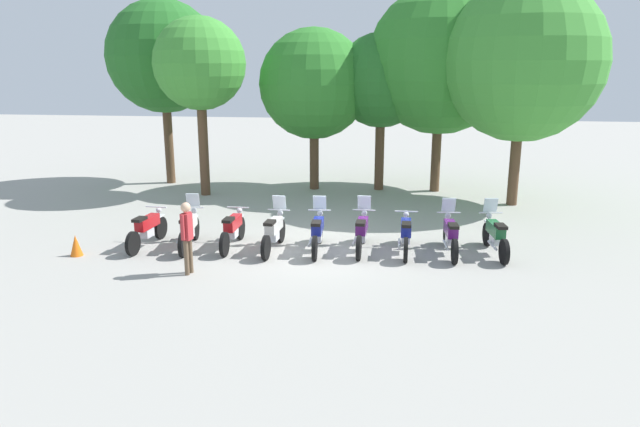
{
  "coord_description": "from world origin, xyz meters",
  "views": [
    {
      "loc": [
        2.06,
        -14.6,
        4.78
      ],
      "look_at": [
        0.0,
        0.5,
        0.9
      ],
      "focal_mm": 32.7,
      "sensor_mm": 36.0,
      "label": 1
    }
  ],
  "objects_px": {
    "motorcycle_5": "(362,232)",
    "person_0": "(187,232)",
    "motorcycle_3": "(274,231)",
    "tree_2": "(314,84)",
    "motorcycle_8": "(495,235)",
    "motorcycle_1": "(189,229)",
    "motorcycle_0": "(147,229)",
    "tree_3": "(381,81)",
    "motorcycle_7": "(450,235)",
    "tree_1": "(199,65)",
    "tree_5": "(523,61)",
    "tree_4": "(441,61)",
    "motorcycle_6": "(406,234)",
    "traffic_cone": "(76,245)",
    "tree_0": "(163,57)",
    "motorcycle_2": "(233,229)",
    "motorcycle_4": "(317,232)"
  },
  "relations": [
    {
      "from": "motorcycle_0",
      "to": "tree_2",
      "type": "relative_size",
      "value": 0.35
    },
    {
      "from": "person_0",
      "to": "tree_4",
      "type": "relative_size",
      "value": 0.23
    },
    {
      "from": "motorcycle_3",
      "to": "motorcycle_6",
      "type": "distance_m",
      "value": 3.47
    },
    {
      "from": "motorcycle_5",
      "to": "person_0",
      "type": "height_order",
      "value": "person_0"
    },
    {
      "from": "motorcycle_1",
      "to": "tree_2",
      "type": "relative_size",
      "value": 0.35
    },
    {
      "from": "motorcycle_8",
      "to": "motorcycle_1",
      "type": "bearing_deg",
      "value": 86.28
    },
    {
      "from": "tree_2",
      "to": "tree_5",
      "type": "bearing_deg",
      "value": -13.7
    },
    {
      "from": "person_0",
      "to": "motorcycle_2",
      "type": "bearing_deg",
      "value": -89.74
    },
    {
      "from": "motorcycle_5",
      "to": "person_0",
      "type": "distance_m",
      "value": 4.6
    },
    {
      "from": "motorcycle_7",
      "to": "motorcycle_3",
      "type": "bearing_deg",
      "value": 90.83
    },
    {
      "from": "traffic_cone",
      "to": "motorcycle_5",
      "type": "bearing_deg",
      "value": 11.3
    },
    {
      "from": "person_0",
      "to": "tree_0",
      "type": "bearing_deg",
      "value": -54.31
    },
    {
      "from": "motorcycle_3",
      "to": "person_0",
      "type": "height_order",
      "value": "person_0"
    },
    {
      "from": "motorcycle_5",
      "to": "tree_2",
      "type": "xyz_separation_m",
      "value": [
        -2.4,
        7.77,
        3.57
      ]
    },
    {
      "from": "motorcycle_3",
      "to": "tree_2",
      "type": "height_order",
      "value": "tree_2"
    },
    {
      "from": "motorcycle_7",
      "to": "tree_1",
      "type": "height_order",
      "value": "tree_1"
    },
    {
      "from": "motorcycle_2",
      "to": "tree_5",
      "type": "distance_m",
      "value": 11.31
    },
    {
      "from": "motorcycle_1",
      "to": "motorcycle_0",
      "type": "bearing_deg",
      "value": 86.52
    },
    {
      "from": "motorcycle_7",
      "to": "tree_0",
      "type": "bearing_deg",
      "value": 49.85
    },
    {
      "from": "motorcycle_1",
      "to": "motorcycle_6",
      "type": "distance_m",
      "value": 5.79
    },
    {
      "from": "motorcycle_3",
      "to": "motorcycle_5",
      "type": "distance_m",
      "value": 2.33
    },
    {
      "from": "motorcycle_1",
      "to": "traffic_cone",
      "type": "relative_size",
      "value": 3.97
    },
    {
      "from": "tree_1",
      "to": "tree_4",
      "type": "distance_m",
      "value": 8.89
    },
    {
      "from": "motorcycle_2",
      "to": "motorcycle_7",
      "type": "bearing_deg",
      "value": -87.83
    },
    {
      "from": "motorcycle_1",
      "to": "tree_5",
      "type": "distance_m",
      "value": 12.28
    },
    {
      "from": "tree_3",
      "to": "motorcycle_1",
      "type": "bearing_deg",
      "value": -119.77
    },
    {
      "from": "tree_2",
      "to": "motorcycle_2",
      "type": "bearing_deg",
      "value": -97.61
    },
    {
      "from": "motorcycle_4",
      "to": "motorcycle_6",
      "type": "height_order",
      "value": "motorcycle_4"
    },
    {
      "from": "motorcycle_5",
      "to": "motorcycle_8",
      "type": "height_order",
      "value": "same"
    },
    {
      "from": "tree_3",
      "to": "tree_4",
      "type": "xyz_separation_m",
      "value": [
        2.18,
        -0.01,
        0.74
      ]
    },
    {
      "from": "motorcycle_6",
      "to": "traffic_cone",
      "type": "relative_size",
      "value": 3.98
    },
    {
      "from": "motorcycle_0",
      "to": "tree_4",
      "type": "bearing_deg",
      "value": -39.87
    },
    {
      "from": "person_0",
      "to": "tree_0",
      "type": "relative_size",
      "value": 0.23
    },
    {
      "from": "motorcycle_1",
      "to": "traffic_cone",
      "type": "xyz_separation_m",
      "value": [
        -2.65,
        -1.1,
        -0.24
      ]
    },
    {
      "from": "tree_5",
      "to": "motorcycle_7",
      "type": "bearing_deg",
      "value": -113.7
    },
    {
      "from": "motorcycle_3",
      "to": "tree_1",
      "type": "distance_m",
      "value": 8.7
    },
    {
      "from": "tree_2",
      "to": "tree_5",
      "type": "distance_m",
      "value": 7.58
    },
    {
      "from": "motorcycle_0",
      "to": "motorcycle_8",
      "type": "height_order",
      "value": "motorcycle_8"
    },
    {
      "from": "motorcycle_1",
      "to": "tree_3",
      "type": "height_order",
      "value": "tree_3"
    },
    {
      "from": "motorcycle_6",
      "to": "tree_0",
      "type": "bearing_deg",
      "value": 49.84
    },
    {
      "from": "motorcycle_3",
      "to": "tree_0",
      "type": "distance_m",
      "value": 11.5
    },
    {
      "from": "tree_0",
      "to": "tree_2",
      "type": "xyz_separation_m",
      "value": [
        6.15,
        -0.41,
        -1.03
      ]
    },
    {
      "from": "motorcycle_0",
      "to": "tree_2",
      "type": "bearing_deg",
      "value": -18.27
    },
    {
      "from": "person_0",
      "to": "tree_3",
      "type": "distance_m",
      "value": 11.58
    },
    {
      "from": "traffic_cone",
      "to": "motorcycle_4",
      "type": "bearing_deg",
      "value": 11.78
    },
    {
      "from": "motorcycle_6",
      "to": "traffic_cone",
      "type": "xyz_separation_m",
      "value": [
        -8.43,
        -1.44,
        -0.23
      ]
    },
    {
      "from": "motorcycle_8",
      "to": "person_0",
      "type": "height_order",
      "value": "person_0"
    },
    {
      "from": "tree_2",
      "to": "traffic_cone",
      "type": "bearing_deg",
      "value": -117.86
    },
    {
      "from": "motorcycle_0",
      "to": "tree_1",
      "type": "height_order",
      "value": "tree_1"
    },
    {
      "from": "motorcycle_0",
      "to": "motorcycle_7",
      "type": "relative_size",
      "value": 1.0
    }
  ]
}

